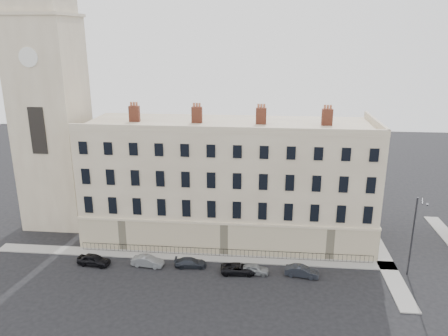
% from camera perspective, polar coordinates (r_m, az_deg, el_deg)
% --- Properties ---
extents(ground, '(160.00, 160.00, 0.00)m').
position_cam_1_polar(ground, '(48.74, 6.59, -14.81)').
color(ground, black).
rests_on(ground, ground).
extents(terrace, '(36.22, 12.22, 17.00)m').
position_cam_1_polar(terrace, '(56.56, 0.63, -1.63)').
color(terrace, '#BDAB8C').
rests_on(terrace, ground).
extents(church_tower, '(8.00, 8.13, 44.00)m').
position_cam_1_polar(church_tower, '(62.73, -21.92, 9.48)').
color(church_tower, '#BDAB8C').
rests_on(church_tower, ground).
extents(pavement_terrace, '(48.00, 2.00, 0.12)m').
position_cam_1_polar(pavement_terrace, '(53.69, -4.43, -11.44)').
color(pavement_terrace, gray).
rests_on(pavement_terrace, ground).
extents(pavement_east_return, '(2.00, 24.00, 0.12)m').
position_cam_1_polar(pavement_east_return, '(57.48, 19.77, -10.45)').
color(pavement_east_return, gray).
rests_on(pavement_east_return, ground).
extents(railings, '(35.00, 0.04, 0.96)m').
position_cam_1_polar(railings, '(53.32, -0.05, -11.00)').
color(railings, black).
rests_on(railings, ground).
extents(car_a, '(4.01, 2.03, 1.31)m').
position_cam_1_polar(car_a, '(53.76, -16.63, -11.41)').
color(car_a, black).
rests_on(car_a, ground).
extents(car_b, '(3.80, 1.66, 1.22)m').
position_cam_1_polar(car_b, '(52.14, -9.94, -11.91)').
color(car_b, slate).
rests_on(car_b, ground).
extents(car_c, '(3.77, 1.77, 1.06)m').
position_cam_1_polar(car_c, '(51.41, -4.38, -12.23)').
color(car_c, '#22262E').
rests_on(car_c, ground).
extents(car_d, '(4.18, 2.13, 1.13)m').
position_cam_1_polar(car_d, '(50.06, 1.95, -13.00)').
color(car_d, black).
rests_on(car_d, ground).
extents(car_e, '(3.44, 1.52, 1.15)m').
position_cam_1_polar(car_e, '(50.06, 3.94, -13.03)').
color(car_e, gray).
rests_on(car_e, ground).
extents(car_f, '(3.85, 1.86, 1.22)m').
position_cam_1_polar(car_f, '(50.19, 10.12, -13.14)').
color(car_f, '#1F2229').
rests_on(car_f, ground).
extents(streetlamp, '(0.76, 1.93, 9.18)m').
position_cam_1_polar(streetlamp, '(51.79, 23.51, -7.83)').
color(streetlamp, '#2F3034').
rests_on(streetlamp, ground).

